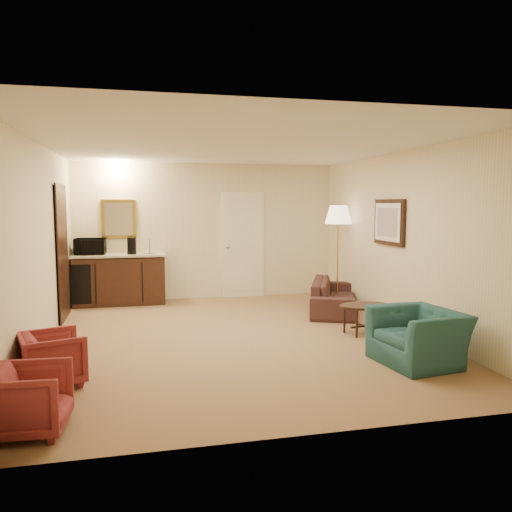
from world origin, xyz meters
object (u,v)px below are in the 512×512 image
at_px(coffee_table, 364,319).
at_px(sofa, 334,290).
at_px(rose_chair_near, 53,356).
at_px(waste_bin, 157,295).
at_px(floor_lamp, 338,255).
at_px(wetbar_cabinet, 120,279).
at_px(microwave, 90,245).
at_px(teal_armchair, 418,328).
at_px(coffee_maker, 132,246).
at_px(rose_chair_far, 29,397).

bearing_deg(coffee_table, sofa, 84.32).
xyz_separation_m(rose_chair_near, waste_bin, (1.15, 4.02, -0.14)).
bearing_deg(floor_lamp, wetbar_cabinet, 166.32).
xyz_separation_m(sofa, rose_chair_near, (-4.10, -2.67, -0.06)).
relative_size(floor_lamp, microwave, 3.43).
relative_size(wetbar_cabinet, floor_lamp, 0.91).
xyz_separation_m(rose_chair_near, microwave, (0.00, 4.13, 0.80)).
height_order(teal_armchair, floor_lamp, floor_lamp).
bearing_deg(coffee_maker, teal_armchair, -48.32).
xyz_separation_m(sofa, floor_lamp, (0.25, 0.48, 0.55)).
distance_m(sofa, rose_chair_near, 4.89).
xyz_separation_m(floor_lamp, coffee_maker, (-3.62, 0.90, 0.16)).
relative_size(rose_chair_far, floor_lamp, 0.33).
height_order(coffee_table, coffee_maker, coffee_maker).
bearing_deg(wetbar_cabinet, coffee_maker, -9.65).
xyz_separation_m(microwave, coffee_maker, (0.73, -0.08, -0.03)).
relative_size(wetbar_cabinet, sofa, 0.90).
distance_m(teal_armchair, microwave, 5.92).
height_order(sofa, floor_lamp, floor_lamp).
bearing_deg(microwave, waste_bin, -2.73).
bearing_deg(waste_bin, wetbar_cabinet, 173.85).
bearing_deg(coffee_table, rose_chair_near, -163.65).
bearing_deg(rose_chair_near, floor_lamp, -71.89).
xyz_separation_m(coffee_table, microwave, (-3.95, 2.97, 0.89)).
bearing_deg(floor_lamp, teal_armchair, -96.42).
distance_m(wetbar_cabinet, microwave, 0.81).
xyz_separation_m(wetbar_cabinet, coffee_table, (3.45, -2.93, -0.25)).
xyz_separation_m(wetbar_cabinet, waste_bin, (0.65, -0.07, -0.30)).
relative_size(floor_lamp, waste_bin, 5.65).
distance_m(rose_chair_near, floor_lamp, 5.40).
height_order(teal_armchair, coffee_table, teal_armchair).
distance_m(wetbar_cabinet, coffee_table, 4.53).
bearing_deg(floor_lamp, coffee_table, -101.37).
bearing_deg(waste_bin, rose_chair_far, -102.67).
bearing_deg(microwave, teal_armchair, -44.46).
distance_m(floor_lamp, microwave, 4.46).
height_order(coffee_table, microwave, microwave).
xyz_separation_m(waste_bin, microwave, (-1.15, 0.12, 0.94)).
height_order(rose_chair_near, waste_bin, rose_chair_near).
distance_m(rose_chair_near, coffee_table, 4.12).
xyz_separation_m(rose_chair_near, floor_lamp, (4.35, 3.15, 0.60)).
distance_m(teal_armchair, rose_chair_far, 4.07).
bearing_deg(wetbar_cabinet, teal_armchair, -51.02).
bearing_deg(coffee_table, coffee_maker, 138.14).
bearing_deg(teal_armchair, rose_chair_near, -100.47).
relative_size(coffee_table, floor_lamp, 0.40).
bearing_deg(rose_chair_near, rose_chair_far, 162.21).
distance_m(microwave, coffee_maker, 0.73).
distance_m(teal_armchair, floor_lamp, 3.41).
xyz_separation_m(sofa, waste_bin, (-2.95, 1.35, -0.20)).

